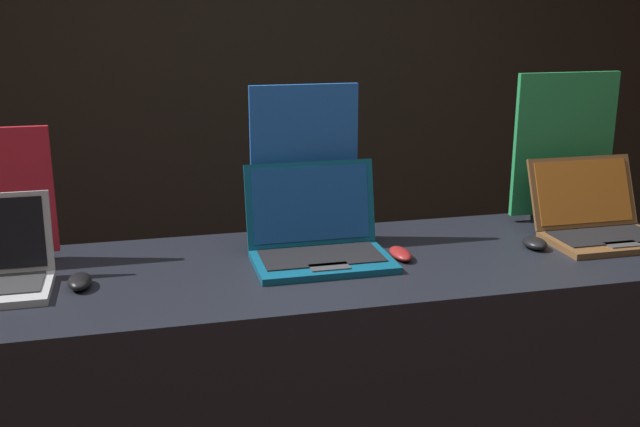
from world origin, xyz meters
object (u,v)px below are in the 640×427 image
(mouse_front, at_px, (80,281))
(mouse_middle, at_px, (400,254))
(promo_stand_middle, at_px, (303,168))
(mouse_back, at_px, (535,243))
(laptop_middle, at_px, (316,238))
(laptop_back, at_px, (598,221))
(promo_stand_back, at_px, (563,150))

(mouse_front, xyz_separation_m, mouse_middle, (0.91, 0.02, -0.00))
(promo_stand_middle, relative_size, mouse_back, 4.99)
(laptop_middle, xyz_separation_m, laptop_back, (0.93, -0.02, -0.01))
(mouse_back, height_order, promo_stand_back, promo_stand_back)
(laptop_middle, relative_size, laptop_back, 1.07)
(mouse_front, relative_size, mouse_middle, 0.93)
(mouse_front, bearing_deg, promo_stand_back, 10.41)
(mouse_front, height_order, mouse_middle, mouse_front)
(laptop_back, relative_size, promo_stand_back, 0.73)
(mouse_front, distance_m, laptop_back, 1.60)
(laptop_middle, height_order, mouse_middle, laptop_middle)
(promo_stand_middle, height_order, promo_stand_back, promo_stand_back)
(laptop_back, bearing_deg, mouse_front, -177.97)
(mouse_middle, height_order, mouse_back, mouse_back)
(laptop_back, height_order, promo_stand_back, promo_stand_back)
(mouse_middle, xyz_separation_m, laptop_back, (0.68, 0.04, 0.04))
(promo_stand_back, bearing_deg, promo_stand_middle, -177.68)
(mouse_front, height_order, mouse_back, mouse_front)
(promo_stand_middle, height_order, mouse_back, promo_stand_middle)
(laptop_back, bearing_deg, mouse_back, -169.54)
(mouse_front, distance_m, laptop_middle, 0.68)
(laptop_middle, height_order, mouse_back, laptop_middle)
(promo_stand_back, bearing_deg, laptop_middle, -166.91)
(mouse_middle, bearing_deg, mouse_back, -1.32)
(promo_stand_middle, bearing_deg, promo_stand_back, 2.32)
(mouse_middle, distance_m, mouse_back, 0.44)
(mouse_front, distance_m, mouse_middle, 0.91)
(mouse_middle, relative_size, promo_stand_middle, 0.24)
(mouse_front, relative_size, laptop_middle, 0.28)
(mouse_front, bearing_deg, mouse_middle, 1.32)
(mouse_back, bearing_deg, promo_stand_middle, 160.22)
(mouse_middle, relative_size, mouse_back, 1.20)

